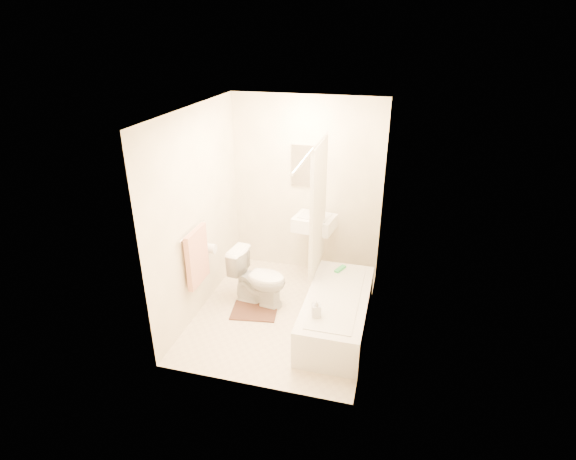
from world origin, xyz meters
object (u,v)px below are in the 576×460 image
(soap_bottle, at_px, (316,308))
(toilet, at_px, (259,278))
(sink, at_px, (314,245))
(bathtub, at_px, (337,313))
(bath_mat, at_px, (254,311))

(soap_bottle, bearing_deg, toilet, 140.48)
(sink, relative_size, soap_bottle, 4.91)
(toilet, xyz_separation_m, bathtub, (1.01, -0.28, -0.13))
(bathtub, distance_m, bath_mat, 1.03)
(toilet, height_order, sink, sink)
(bath_mat, bearing_deg, soap_bottle, -30.17)
(bath_mat, bearing_deg, toilet, 91.68)
(bathtub, bearing_deg, sink, 114.57)
(toilet, height_order, soap_bottle, toilet)
(toilet, distance_m, bath_mat, 0.40)
(bathtub, height_order, bath_mat, bathtub)
(sink, bearing_deg, toilet, -115.87)
(toilet, relative_size, bathtub, 0.46)
(sink, xyz_separation_m, bath_mat, (-0.52, -0.99, -0.49))
(toilet, relative_size, sink, 0.71)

